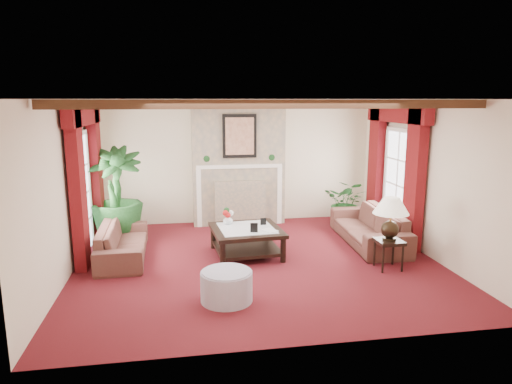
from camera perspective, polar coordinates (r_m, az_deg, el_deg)
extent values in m
plane|color=#4D0D10|center=(7.82, 0.27, -8.71)|extent=(6.00, 6.00, 0.00)
plane|color=white|center=(7.35, 0.29, 11.47)|extent=(6.00, 6.00, 0.00)
cube|color=beige|center=(10.16, -2.35, 3.80)|extent=(6.00, 0.02, 2.70)
cube|color=beige|center=(7.57, -22.71, 0.31)|extent=(0.02, 5.50, 2.70)
cube|color=beige|center=(8.50, 20.64, 1.59)|extent=(0.02, 5.50, 2.70)
imported|color=#360E1D|center=(8.25, -16.36, -5.34)|extent=(1.98, 0.67, 0.76)
imported|color=#360E1D|center=(8.95, 13.94, -3.52)|extent=(2.30, 0.87, 0.88)
imported|color=black|center=(9.26, -17.01, -2.72)|extent=(1.24, 1.95, 1.02)
imported|color=black|center=(10.17, 11.25, -1.89)|extent=(1.85, 1.86, 0.78)
cylinder|color=#ABA4BA|center=(6.34, -3.70, -11.70)|extent=(0.71, 0.71, 0.41)
imported|color=silver|center=(8.27, -3.53, -3.48)|extent=(0.27, 0.27, 0.17)
imported|color=black|center=(7.75, 1.15, -4.10)|extent=(0.21, 0.19, 0.27)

